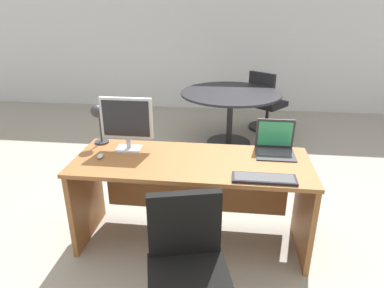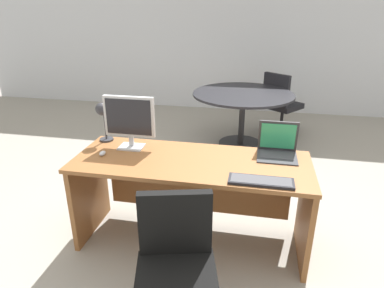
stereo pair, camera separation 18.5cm
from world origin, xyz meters
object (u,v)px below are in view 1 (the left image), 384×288
object	(u,v)px
monitor	(127,120)
keyboard	(264,179)
meeting_table	(230,105)
laptop	(275,142)
meeting_chair_near	(266,107)
mouse	(100,156)
desk_lamp	(98,116)
office_chair	(188,284)
desk	(192,183)

from	to	relation	value
monitor	keyboard	world-z (taller)	monitor
meeting_table	monitor	bearing A→B (deg)	-111.49
monitor	laptop	size ratio (longest dim) A/B	1.43
keyboard	meeting_chair_near	bearing A→B (deg)	84.66
mouse	desk_lamp	distance (m)	0.38
keyboard	meeting_table	distance (m)	2.48
monitor	meeting_table	bearing A→B (deg)	68.51
office_chair	monitor	bearing A→B (deg)	122.07
desk	mouse	world-z (taller)	mouse
desk_lamp	meeting_table	xyz separation A→B (m)	(1.08, 1.97, -0.43)
keyboard	office_chair	size ratio (longest dim) A/B	0.50
desk	keyboard	world-z (taller)	keyboard
laptop	meeting_table	xyz separation A→B (m)	(-0.37, 1.96, -0.26)
monitor	keyboard	bearing A→B (deg)	-20.61
keyboard	desk_lamp	size ratio (longest dim) A/B	1.25
keyboard	desk_lamp	xyz separation A→B (m)	(-1.34, 0.49, 0.24)
mouse	meeting_table	xyz separation A→B (m)	(0.98, 2.25, -0.20)
desk_lamp	mouse	bearing A→B (deg)	-69.85
monitor	mouse	distance (m)	0.35
meeting_chair_near	meeting_table	bearing A→B (deg)	-128.32
desk_lamp	office_chair	size ratio (longest dim) A/B	0.40
monitor	laptop	bearing A→B (deg)	4.89
laptop	meeting_chair_near	distance (m)	2.70
mouse	office_chair	distance (m)	1.19
laptop	meeting_chair_near	size ratio (longest dim) A/B	0.33
desk	desk_lamp	bearing A→B (deg)	167.37
desk	monitor	bearing A→B (deg)	170.34
office_chair	meeting_chair_near	world-z (taller)	meeting_chair_near
desk	monitor	distance (m)	0.73
laptop	keyboard	xyz separation A→B (m)	(-0.12, -0.50, -0.07)
keyboard	meeting_table	world-z (taller)	keyboard
desk_lamp	meeting_table	distance (m)	2.29
meeting_table	mouse	bearing A→B (deg)	-113.53
keyboard	meeting_chair_near	distance (m)	3.19
keyboard	desk_lamp	bearing A→B (deg)	159.86
monitor	laptop	xyz separation A→B (m)	(1.18, 0.10, -0.17)
monitor	meeting_chair_near	world-z (taller)	monitor
desk	office_chair	bearing A→B (deg)	-84.89
mouse	office_chair	world-z (taller)	office_chair
laptop	mouse	bearing A→B (deg)	-167.82
keyboard	office_chair	xyz separation A→B (m)	(-0.45, -0.58, -0.41)
desk	meeting_table	size ratio (longest dim) A/B	1.34
mouse	meeting_table	distance (m)	2.46
laptop	office_chair	world-z (taller)	laptop
laptop	keyboard	distance (m)	0.52
laptop	meeting_table	size ratio (longest dim) A/B	0.22
desk	monitor	world-z (taller)	monitor
laptop	mouse	xyz separation A→B (m)	(-1.35, -0.29, -0.06)
desk	meeting_table	distance (m)	2.17
monitor	office_chair	distance (m)	1.33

